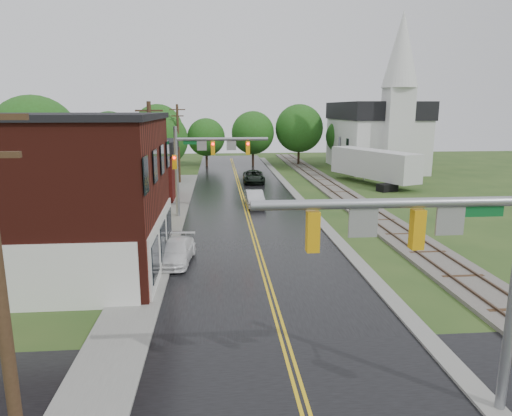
{
  "coord_description": "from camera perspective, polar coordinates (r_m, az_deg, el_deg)",
  "views": [
    {
      "loc": [
        -2.39,
        -8.98,
        8.56
      ],
      "look_at": [
        -0.44,
        13.99,
        3.5
      ],
      "focal_mm": 32.0,
      "sensor_mm": 36.0,
      "label": 1
    }
  ],
  "objects": [
    {
      "name": "tree_left_b",
      "position": [
        43.79,
        -25.74,
        7.44
      ],
      "size": [
        7.6,
        7.6,
        9.69
      ],
      "color": "black",
      "rests_on": "ground"
    },
    {
      "name": "darkred_building",
      "position": [
        45.08,
        -14.55,
        3.87
      ],
      "size": [
        7.0,
        6.0,
        4.4
      ],
      "primitive_type": "cube",
      "color": "#3F0F0C",
      "rests_on": "ground"
    },
    {
      "name": "tree_left_c",
      "position": [
        50.36,
        -18.13,
        7.16
      ],
      "size": [
        6.0,
        6.0,
        7.65
      ],
      "color": "black",
      "rests_on": "ground"
    },
    {
      "name": "curb_right",
      "position": [
        45.47,
        5.1,
        1.48
      ],
      "size": [
        0.8,
        70.0,
        0.12
      ],
      "primitive_type": "cube",
      "color": "gray",
      "rests_on": "ground"
    },
    {
      "name": "railroad",
      "position": [
        46.46,
        10.7,
        1.67
      ],
      "size": [
        3.2,
        80.0,
        0.3
      ],
      "color": "#59544C",
      "rests_on": "ground"
    },
    {
      "name": "traffic_signal_far",
      "position": [
        36.17,
        -6.58,
        6.61
      ],
      "size": [
        7.34,
        0.43,
        7.2
      ],
      "color": "gray",
      "rests_on": "ground"
    },
    {
      "name": "utility_pole_b",
      "position": [
        31.52,
        -12.91,
        5.07
      ],
      "size": [
        1.8,
        0.28,
        9.0
      ],
      "color": "#382616",
      "rests_on": "ground"
    },
    {
      "name": "sedan_silver",
      "position": [
        40.46,
        -0.17,
        1.18
      ],
      "size": [
        1.64,
        4.31,
        1.4
      ],
      "primitive_type": "imported",
      "rotation": [
        0.0,
        0.0,
        0.04
      ],
      "color": "silver",
      "rests_on": "ground"
    },
    {
      "name": "suv_dark",
      "position": [
        53.28,
        -0.29,
        3.91
      ],
      "size": [
        2.52,
        5.22,
        1.43
      ],
      "primitive_type": "imported",
      "rotation": [
        0.0,
        0.0,
        -0.03
      ],
      "color": "black",
      "rests_on": "ground"
    },
    {
      "name": "utility_pole_c",
      "position": [
        53.3,
        -9.68,
        8.07
      ],
      "size": [
        1.8,
        0.28,
        9.0
      ],
      "color": "#382616",
      "rests_on": "ground"
    },
    {
      "name": "yellow_house",
      "position": [
        36.42,
        -18.5,
        3.27
      ],
      "size": [
        8.0,
        7.0,
        6.4
      ],
      "primitive_type": "cube",
      "color": "tan",
      "rests_on": "ground"
    },
    {
      "name": "church",
      "position": [
        66.65,
        15.0,
        9.62
      ],
      "size": [
        10.4,
        18.4,
        20.0
      ],
      "color": "silver",
      "rests_on": "ground"
    },
    {
      "name": "sidewalk_left",
      "position": [
        35.24,
        -10.91,
        -1.91
      ],
      "size": [
        2.4,
        50.0,
        0.12
      ],
      "primitive_type": "cube",
      "color": "gray",
      "rests_on": "ground"
    },
    {
      "name": "utility_pole_a",
      "position": [
        10.71,
        -29.26,
        -10.27
      ],
      "size": [
        1.8,
        0.28,
        9.0
      ],
      "color": "#382616",
      "rests_on": "ground"
    },
    {
      "name": "semi_trailer",
      "position": [
        53.89,
        14.49,
        5.33
      ],
      "size": [
        7.05,
        12.57,
        3.91
      ],
      "color": "black",
      "rests_on": "ground"
    },
    {
      "name": "pickup_white",
      "position": [
        26.26,
        -9.93,
        -5.39
      ],
      "size": [
        2.26,
        4.51,
        1.26
      ],
      "primitive_type": "imported",
      "rotation": [
        0.0,
        0.0,
        -0.12
      ],
      "color": "white",
      "rests_on": "ground"
    },
    {
      "name": "brick_building",
      "position": [
        26.38,
        -27.26,
        1.37
      ],
      "size": [
        14.3,
        10.3,
        8.3
      ],
      "color": "#49170F",
      "rests_on": "ground"
    },
    {
      "name": "traffic_signal_near",
      "position": [
        12.95,
        22.38,
        -4.67
      ],
      "size": [
        7.34,
        0.3,
        7.2
      ],
      "color": "gray",
      "rests_on": "ground"
    },
    {
      "name": "main_road",
      "position": [
        39.98,
        -1.31,
        0.01
      ],
      "size": [
        10.0,
        90.0,
        0.02
      ],
      "primitive_type": "cube",
      "color": "black",
      "rests_on": "ground"
    },
    {
      "name": "tree_left_e",
      "position": [
        55.38,
        -11.66,
        8.24
      ],
      "size": [
        6.4,
        6.4,
        8.16
      ],
      "color": "black",
      "rests_on": "ground"
    }
  ]
}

